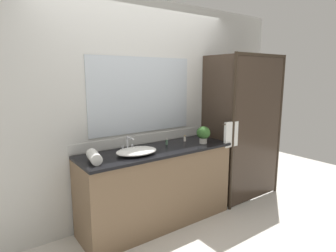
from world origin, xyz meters
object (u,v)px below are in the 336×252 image
faucet (128,146)px  amenity_bottle_lotion (167,142)px  amenity_bottle_conditioner (185,138)px  rolled_towel_near_edge (94,157)px  potted_plant (203,134)px  sink_basin (137,151)px

faucet → amenity_bottle_lotion: 0.50m
amenity_bottle_conditioner → rolled_towel_near_edge: size_ratio=0.29×
amenity_bottle_conditioner → faucet: bearing=177.9°
potted_plant → amenity_bottle_lotion: 0.46m
sink_basin → faucet: size_ratio=2.67×
amenity_bottle_lotion → rolled_towel_near_edge: 0.98m
sink_basin → amenity_bottle_lotion: size_ratio=6.01×
faucet → amenity_bottle_conditioner: bearing=-2.1°
faucet → amenity_bottle_lotion: (0.50, -0.04, -0.02)m
sink_basin → faucet: bearing=90.0°
potted_plant → amenity_bottle_conditioner: (-0.11, 0.22, -0.09)m
amenity_bottle_lotion → amenity_bottle_conditioner: size_ratio=1.00×
sink_basin → rolled_towel_near_edge: 0.47m
potted_plant → rolled_towel_near_edge: (-1.37, 0.05, -0.07)m
potted_plant → amenity_bottle_conditioner: potted_plant is taller
potted_plant → amenity_bottle_conditioner: bearing=117.9°
potted_plant → rolled_towel_near_edge: 1.37m
potted_plant → faucet: bearing=164.8°
potted_plant → amenity_bottle_lotion: bearing=153.2°
sink_basin → amenity_bottle_lotion: bearing=16.5°
sink_basin → potted_plant: bearing=-3.6°
amenity_bottle_lotion → faucet: bearing=175.3°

